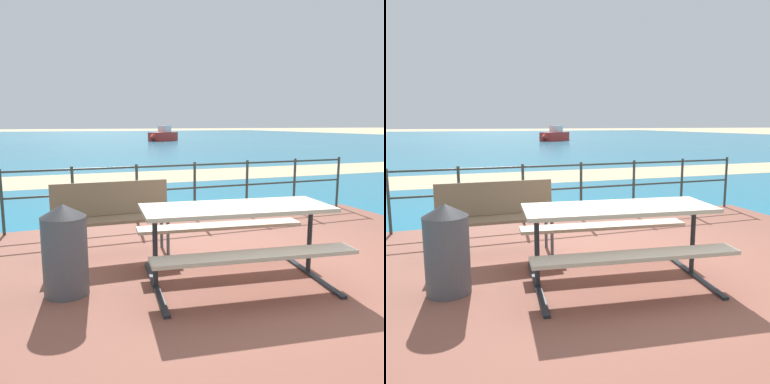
# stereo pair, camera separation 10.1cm
# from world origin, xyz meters

# --- Properties ---
(ground_plane) EXTENTS (240.00, 240.00, 0.00)m
(ground_plane) POSITION_xyz_m (0.00, 0.00, 0.00)
(ground_plane) COLOR tan
(patio_paving) EXTENTS (6.40, 5.20, 0.06)m
(patio_paving) POSITION_xyz_m (0.00, 0.00, 0.03)
(patio_paving) COLOR brown
(patio_paving) RESTS_ON ground
(sea_water) EXTENTS (90.00, 90.00, 0.01)m
(sea_water) POSITION_xyz_m (0.00, 40.00, 0.01)
(sea_water) COLOR teal
(sea_water) RESTS_ON ground
(beach_strip) EXTENTS (54.04, 3.71, 0.01)m
(beach_strip) POSITION_xyz_m (0.00, 8.42, 0.01)
(beach_strip) COLOR tan
(beach_strip) RESTS_ON ground
(picnic_table) EXTENTS (2.04, 1.56, 0.78)m
(picnic_table) POSITION_xyz_m (-0.58, -0.25, 0.66)
(picnic_table) COLOR #BCAD93
(picnic_table) RESTS_ON patio_paving
(park_bench) EXTENTS (1.43, 0.43, 0.89)m
(park_bench) POSITION_xyz_m (-1.61, 1.03, 0.61)
(park_bench) COLOR #7A6047
(park_bench) RESTS_ON patio_paving
(railing_fence) EXTENTS (5.94, 0.04, 0.96)m
(railing_fence) POSITION_xyz_m (0.00, 2.47, 0.66)
(railing_fence) COLOR #2D3833
(railing_fence) RESTS_ON patio_paving
(trash_bin) EXTENTS (0.42, 0.42, 0.87)m
(trash_bin) POSITION_xyz_m (-2.23, 0.01, 0.50)
(trash_bin) COLOR #4C4C51
(trash_bin) RESTS_ON patio_paving
(boat_far) EXTENTS (3.52, 3.31, 1.43)m
(boat_far) POSITION_xyz_m (8.49, 33.43, 0.51)
(boat_far) COLOR red
(boat_far) RESTS_ON sea_water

